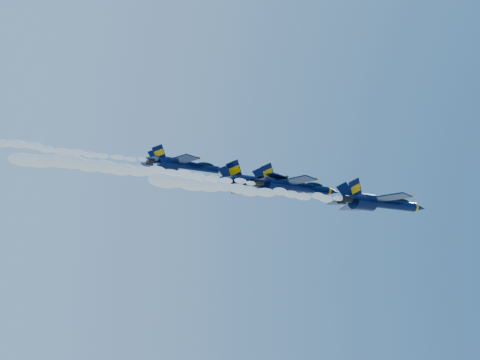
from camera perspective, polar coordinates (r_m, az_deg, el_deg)
name	(u,v)px	position (r m, az deg, el deg)	size (l,w,h in m)	color
jet_lead	(380,203)	(85.24, 16.68, -2.69)	(19.30, 15.83, 7.17)	black
smoke_trail_jet_lead	(256,191)	(70.85, 1.96, -1.29)	(32.75, 2.00, 1.80)	white
jet_second	(293,186)	(80.71, 6.50, -0.75)	(17.26, 14.16, 6.41)	black
smoke_trail_jet_second	(159,171)	(70.85, -9.83, 1.03)	(32.75, 1.79, 1.61)	white
jet_third	(263,185)	(84.18, 2.84, -0.62)	(19.65, 16.12, 7.30)	black
smoke_trail_jet_third	(125,170)	(75.42, -13.79, 1.15)	(32.75, 2.03, 1.83)	white
jet_fourth	(185,165)	(87.76, -6.76, 1.81)	(16.33, 13.40, 6.07)	black
smoke_trail_jet_fourth	(51,149)	(83.14, -22.09, 3.49)	(32.75, 1.69, 1.52)	white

